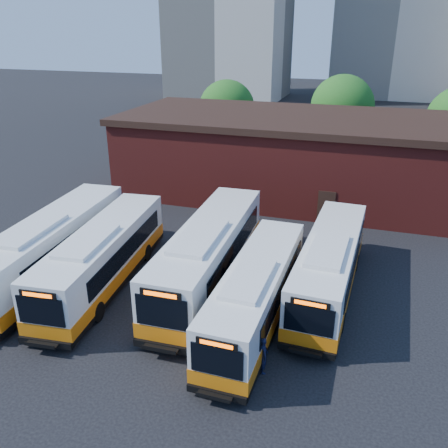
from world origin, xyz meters
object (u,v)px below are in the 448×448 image
(bus_midwest, at_px, (209,257))
(transit_worker, at_px, (263,355))
(bus_mideast, at_px, (256,296))
(bus_west, at_px, (103,259))
(bus_farwest, at_px, (52,249))
(bus_east, at_px, (329,268))

(bus_midwest, xyz_separation_m, transit_worker, (4.43, -5.99, -0.82))
(bus_mideast, bearing_deg, bus_midwest, 141.38)
(transit_worker, bearing_deg, bus_west, 43.59)
(bus_farwest, distance_m, bus_mideast, 11.87)
(bus_farwest, xyz_separation_m, bus_mideast, (11.83, -0.92, -0.19))
(bus_farwest, relative_size, bus_midwest, 0.99)
(bus_west, relative_size, bus_mideast, 1.07)
(bus_east, bearing_deg, transit_worker, -102.00)
(bus_west, height_order, transit_worker, bus_west)
(bus_mideast, bearing_deg, bus_west, 174.52)
(bus_west, distance_m, bus_midwest, 5.63)
(bus_farwest, bearing_deg, transit_worker, -21.98)
(bus_west, distance_m, bus_east, 11.87)
(bus_mideast, height_order, bus_east, bus_east)
(bus_west, xyz_separation_m, transit_worker, (9.78, -4.24, -0.70))
(bus_midwest, relative_size, transit_worker, 8.16)
(bus_mideast, bearing_deg, bus_farwest, 176.19)
(bus_mideast, bearing_deg, transit_worker, -70.01)
(bus_east, bearing_deg, bus_midwest, -168.59)
(bus_farwest, height_order, bus_west, bus_farwest)
(bus_west, bearing_deg, transit_worker, -29.21)
(bus_farwest, height_order, bus_midwest, bus_midwest)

